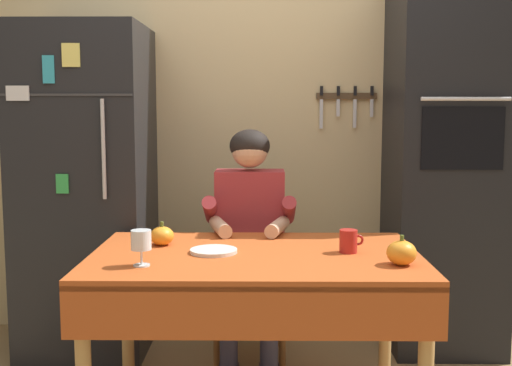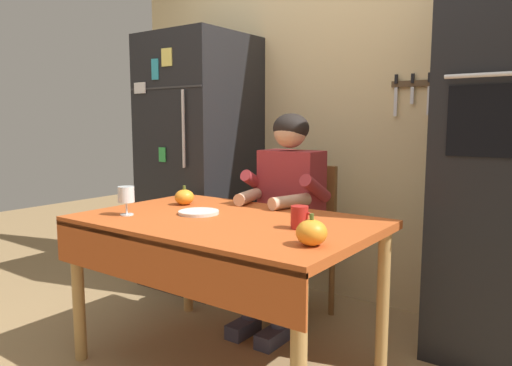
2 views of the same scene
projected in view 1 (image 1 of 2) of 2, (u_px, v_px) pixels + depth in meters
The scene contains 11 objects.
back_wall_assembly at pixel (266, 117), 3.92m from camera, with size 3.70×0.13×2.60m.
refrigerator at pixel (87, 190), 3.59m from camera, with size 0.68×0.71×1.80m.
wall_oven at pixel (445, 163), 3.59m from camera, with size 0.60×0.64×2.10m.
dining_table at pixel (255, 273), 2.74m from camera, with size 1.40×0.90×0.74m.
chair_behind_person at pixel (250, 262), 3.54m from camera, with size 0.40×0.40×0.93m.
seated_person at pixel (250, 228), 3.33m from camera, with size 0.47×0.55×1.25m.
coffee_mug at pixel (349, 241), 2.75m from camera, with size 0.10×0.08×0.10m.
wine_glass at pixel (141, 241), 2.51m from camera, with size 0.08×0.08×0.14m.
pumpkin_large at pixel (402, 253), 2.54m from camera, with size 0.12×0.12×0.12m.
pumpkin_medium at pixel (162, 236), 2.90m from camera, with size 0.11×0.11×0.11m.
serving_tray at pixel (214, 251), 2.75m from camera, with size 0.20×0.20×0.02m, color silver.
Camera 1 is at (0.03, -2.59, 1.36)m, focal length 45.21 mm.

